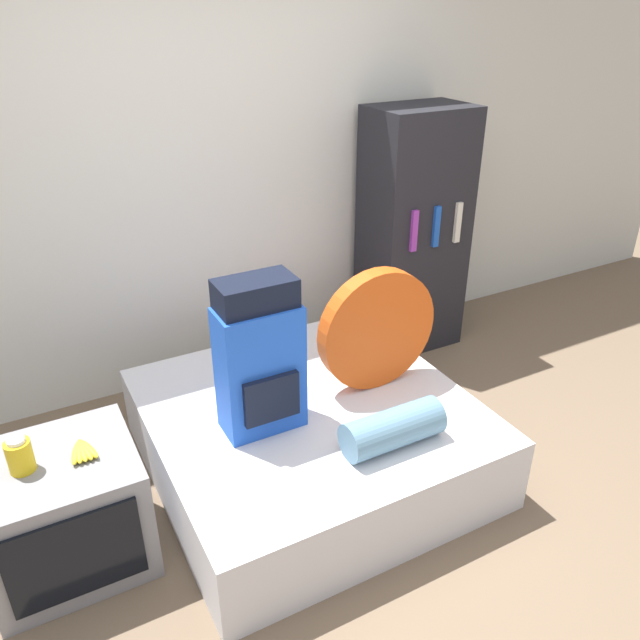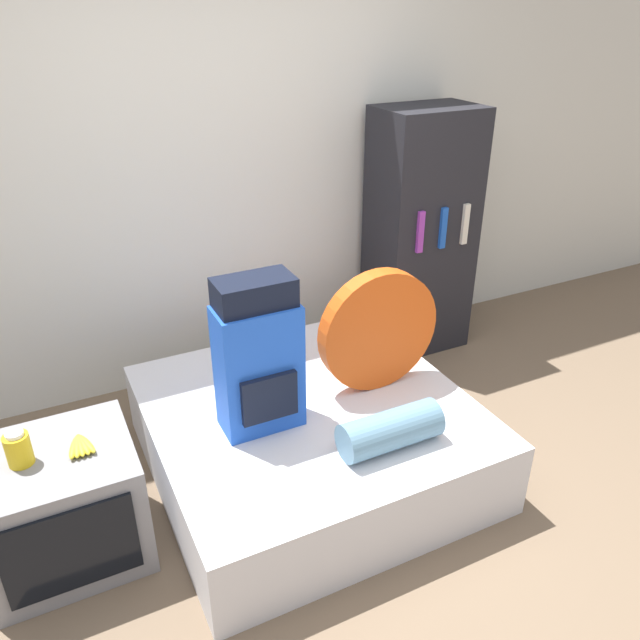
{
  "view_description": "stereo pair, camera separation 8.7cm",
  "coord_description": "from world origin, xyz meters",
  "px_view_note": "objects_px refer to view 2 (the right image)",
  "views": [
    {
      "loc": [
        -1.13,
        -1.66,
        2.16
      ],
      "look_at": [
        0.08,
        0.58,
        0.83
      ],
      "focal_mm": 35.0,
      "sensor_mm": 36.0,
      "label": 1
    },
    {
      "loc": [
        -1.05,
        -1.7,
        2.16
      ],
      "look_at": [
        0.08,
        0.58,
        0.83
      ],
      "focal_mm": 35.0,
      "sensor_mm": 36.0,
      "label": 2
    }
  ],
  "objects_px": {
    "tent_bag": "(378,330)",
    "sleeping_roll": "(390,430)",
    "canister": "(18,449)",
    "backpack": "(258,358)",
    "bookshelf": "(420,234)",
    "television": "(63,506)"
  },
  "relations": [
    {
      "from": "backpack",
      "to": "sleeping_roll",
      "type": "height_order",
      "value": "backpack"
    },
    {
      "from": "tent_bag",
      "to": "bookshelf",
      "type": "bearing_deg",
      "value": 45.84
    },
    {
      "from": "tent_bag",
      "to": "canister",
      "type": "relative_size",
      "value": 4.23
    },
    {
      "from": "tent_bag",
      "to": "bookshelf",
      "type": "distance_m",
      "value": 1.19
    },
    {
      "from": "television",
      "to": "bookshelf",
      "type": "distance_m",
      "value": 2.61
    },
    {
      "from": "tent_bag",
      "to": "television",
      "type": "xyz_separation_m",
      "value": [
        -1.55,
        -0.06,
        -0.43
      ]
    },
    {
      "from": "sleeping_roll",
      "to": "backpack",
      "type": "bearing_deg",
      "value": 137.5
    },
    {
      "from": "television",
      "to": "bookshelf",
      "type": "relative_size",
      "value": 0.39
    },
    {
      "from": "television",
      "to": "bookshelf",
      "type": "xyz_separation_m",
      "value": [
        2.38,
        0.92,
        0.53
      ]
    },
    {
      "from": "canister",
      "to": "bookshelf",
      "type": "distance_m",
      "value": 2.65
    },
    {
      "from": "backpack",
      "to": "bookshelf",
      "type": "xyz_separation_m",
      "value": [
        1.48,
        0.9,
        0.06
      ]
    },
    {
      "from": "backpack",
      "to": "tent_bag",
      "type": "xyz_separation_m",
      "value": [
        0.65,
        0.05,
        -0.04
      ]
    },
    {
      "from": "tent_bag",
      "to": "canister",
      "type": "bearing_deg",
      "value": -177.96
    },
    {
      "from": "tent_bag",
      "to": "backpack",
      "type": "bearing_deg",
      "value": -175.56
    },
    {
      "from": "backpack",
      "to": "sleeping_roll",
      "type": "relative_size",
      "value": 1.58
    },
    {
      "from": "sleeping_roll",
      "to": "canister",
      "type": "relative_size",
      "value": 3.12
    },
    {
      "from": "backpack",
      "to": "canister",
      "type": "relative_size",
      "value": 4.94
    },
    {
      "from": "backpack",
      "to": "bookshelf",
      "type": "height_order",
      "value": "bookshelf"
    },
    {
      "from": "backpack",
      "to": "tent_bag",
      "type": "height_order",
      "value": "backpack"
    },
    {
      "from": "tent_bag",
      "to": "television",
      "type": "distance_m",
      "value": 1.61
    },
    {
      "from": "tent_bag",
      "to": "sleeping_roll",
      "type": "distance_m",
      "value": 0.55
    },
    {
      "from": "backpack",
      "to": "television",
      "type": "xyz_separation_m",
      "value": [
        -0.9,
        -0.01,
        -0.47
      ]
    }
  ]
}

